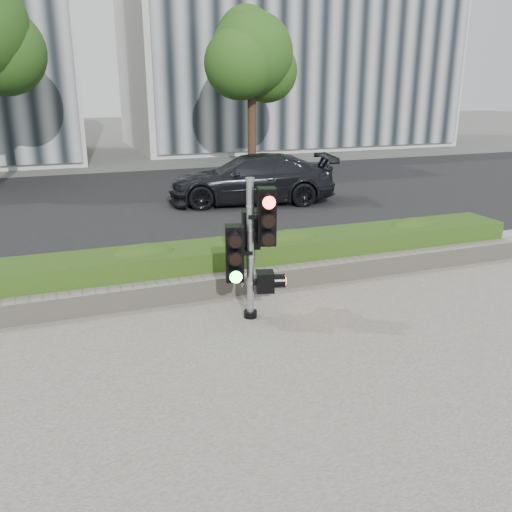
% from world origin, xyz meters
% --- Properties ---
extents(ground, '(120.00, 120.00, 0.00)m').
position_xyz_m(ground, '(0.00, 0.00, 0.00)').
color(ground, '#51514C').
rests_on(ground, ground).
extents(sidewalk, '(16.00, 11.00, 0.03)m').
position_xyz_m(sidewalk, '(0.00, -2.50, 0.01)').
color(sidewalk, '#9E9389').
rests_on(sidewalk, ground).
extents(road, '(60.00, 13.00, 0.02)m').
position_xyz_m(road, '(0.00, 10.00, 0.01)').
color(road, black).
rests_on(road, ground).
extents(curb, '(60.00, 0.25, 0.12)m').
position_xyz_m(curb, '(0.00, 3.15, 0.06)').
color(curb, gray).
rests_on(curb, ground).
extents(stone_wall, '(12.00, 0.32, 0.34)m').
position_xyz_m(stone_wall, '(0.00, 1.90, 0.20)').
color(stone_wall, gray).
rests_on(stone_wall, sidewalk).
extents(hedge, '(12.00, 1.00, 0.68)m').
position_xyz_m(hedge, '(0.00, 2.55, 0.37)').
color(hedge, '#4D7423').
rests_on(hedge, sidewalk).
extents(building_right, '(18.00, 10.00, 12.00)m').
position_xyz_m(building_right, '(11.00, 25.00, 6.00)').
color(building_right, '#B7B7B2').
rests_on(building_right, ground).
extents(tree_right, '(4.10, 3.58, 6.53)m').
position_xyz_m(tree_right, '(5.48, 15.55, 4.48)').
color(tree_right, black).
rests_on(tree_right, ground).
extents(traffic_signal, '(0.77, 0.62, 2.10)m').
position_xyz_m(traffic_signal, '(0.11, 0.89, 1.19)').
color(traffic_signal, black).
rests_on(traffic_signal, sidewalk).
extents(car_dark, '(5.22, 2.95, 1.43)m').
position_xyz_m(car_dark, '(3.02, 8.86, 0.73)').
color(car_dark, black).
rests_on(car_dark, road).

